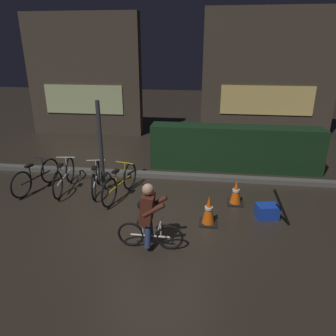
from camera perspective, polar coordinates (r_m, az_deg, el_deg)
The scene contains 15 objects.
ground_plane at distance 6.88m, azimuth -2.34°, elevation -8.73°, with size 40.00×40.00×0.00m, color #2D261E.
sidewalk_curb at distance 8.81m, azimuth 0.09°, elevation -1.32°, with size 12.00×0.24×0.12m, color #56544F.
hedge_row at distance 9.42m, azimuth 11.76°, elevation 3.45°, with size 4.80×0.70×1.27m, color black.
storefront_left at distance 13.37m, azimuth -14.60°, elevation 15.44°, with size 4.44×0.54×4.52m.
storefront_right at distance 13.28m, azimuth 17.33°, elevation 15.50°, with size 4.97×0.54×4.69m.
street_post at distance 7.87m, azimuth -11.80°, elevation 3.60°, with size 0.10×0.10×2.23m, color #2D2D33.
parked_bike_leftmost at distance 8.63m, azimuth -22.27°, elevation -1.45°, with size 0.51×1.59×0.75m.
parked_bike_left_mid at distance 8.39m, azimuth -17.90°, elevation -1.45°, with size 0.46×1.66×0.77m.
parked_bike_center_left at distance 8.12m, azimuth -12.65°, elevation -1.81°, with size 0.49×1.54×0.73m.
parked_bike_center_right at distance 7.68m, azimuth -8.47°, elevation -2.67°, with size 0.49×1.67×0.78m.
traffic_cone_near at distance 6.56m, azimuth 7.20°, elevation -7.44°, with size 0.36×0.36×0.63m.
traffic_cone_far at distance 7.47m, azimuth 11.92°, elevation -4.24°, with size 0.36×0.36×0.59m.
blue_crate at distance 7.10m, azimuth 17.10°, elevation -7.35°, with size 0.44×0.32×0.30m, color #193DB7.
cyclist at distance 5.67m, azimuth -3.48°, elevation -8.43°, with size 1.19×0.51×1.25m.
closed_umbrella at distance 6.82m, azimuth 19.47°, elevation -6.59°, with size 0.05×0.05×0.85m, color black.
Camera 1 is at (1.07, -5.87, 3.42)m, focal length 34.48 mm.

